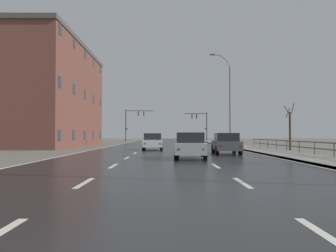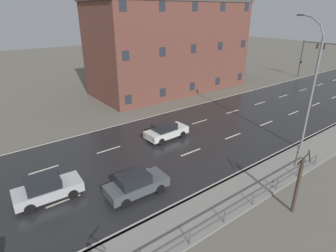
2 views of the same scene
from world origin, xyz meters
TOP-DOWN VIEW (x-y plane):
  - ground_plane at (0.00, 48.00)m, footprint 160.00×160.00m
  - road_asphalt_strip at (0.00, 60.00)m, footprint 14.00×120.00m
  - sidewalk_right at (8.43, 60.00)m, footprint 3.00×120.00m
  - guardrail at (9.85, 20.94)m, footprint 0.07×28.58m
  - street_lamp_midground at (7.45, 37.17)m, footprint 2.46×0.24m
  - traffic_signal_right at (6.81, 62.84)m, footprint 4.47×0.36m
  - traffic_signal_left at (-6.56, 64.37)m, footprint 5.56×0.36m
  - car_mid_centre at (4.48, 22.29)m, footprint 1.93×4.15m
  - car_near_right at (-1.19, 28.98)m, footprint 1.94×4.15m
  - car_far_left at (1.52, 17.53)m, footprint 2.03×4.20m
  - brick_building at (-15.23, 40.33)m, footprint 10.21×23.30m
  - bare_tree_mid at (11.62, 28.93)m, footprint 0.82×0.86m

SIDE VIEW (x-z plane):
  - ground_plane at x=0.00m, z-range -0.12..0.00m
  - road_asphalt_strip at x=0.00m, z-range 0.00..0.02m
  - sidewalk_right at x=8.43m, z-range 0.00..0.12m
  - guardrail at x=9.85m, z-range 0.21..1.21m
  - car_mid_centre at x=4.48m, z-range 0.02..1.59m
  - car_near_right at x=-1.19m, z-range 0.02..1.59m
  - car_far_left at x=1.52m, z-range 0.02..1.59m
  - bare_tree_mid at x=11.62m, z-range -0.22..4.17m
  - traffic_signal_right at x=6.81m, z-range 1.06..6.83m
  - traffic_signal_left at x=-6.56m, z-range 1.21..7.62m
  - street_lamp_midground at x=7.45m, z-range -0.11..10.88m
  - brick_building at x=-15.23m, z-range 0.01..12.79m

